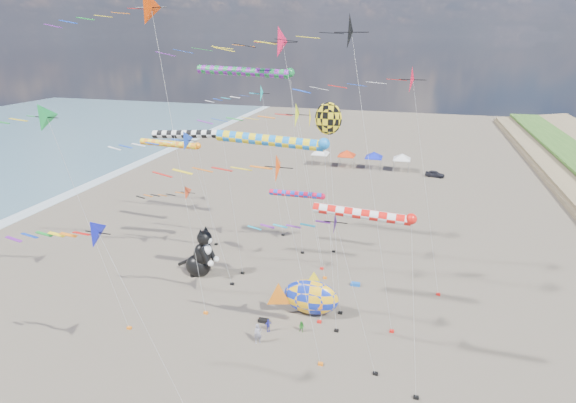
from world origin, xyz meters
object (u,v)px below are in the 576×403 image
at_px(cat_inflatable, 200,251).
at_px(fish_inflatable, 310,297).
at_px(child_blue, 268,325).
at_px(parked_car, 435,174).
at_px(person_adult, 258,334).
at_px(child_green, 302,327).

distance_m(cat_inflatable, fish_inflatable, 12.96).
relative_size(cat_inflatable, child_blue, 4.81).
height_order(fish_inflatable, child_blue, fish_inflatable).
xyz_separation_m(cat_inflatable, parked_car, (23.86, 42.36, -2.14)).
relative_size(fish_inflatable, person_adult, 3.80).
bearing_deg(child_green, cat_inflatable, 160.93).
height_order(cat_inflatable, child_blue, cat_inflatable).
height_order(fish_inflatable, child_green, fish_inflatable).
bearing_deg(cat_inflatable, parked_car, 69.07).
bearing_deg(cat_inflatable, child_blue, -28.23).
bearing_deg(child_blue, parked_car, 31.93).
bearing_deg(parked_car, child_blue, 175.39).
distance_m(person_adult, child_green, 3.79).
bearing_deg(fish_inflatable, child_blue, -130.07).
relative_size(fish_inflatable, parked_car, 2.02).
height_order(cat_inflatable, child_green, cat_inflatable).
relative_size(cat_inflatable, person_adult, 3.12).
distance_m(fish_inflatable, person_adult, 5.93).
relative_size(fish_inflatable, child_green, 6.46).
distance_m(person_adult, child_blue, 1.72).
bearing_deg(child_green, parked_car, 85.49).
bearing_deg(child_blue, child_green, -28.89).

